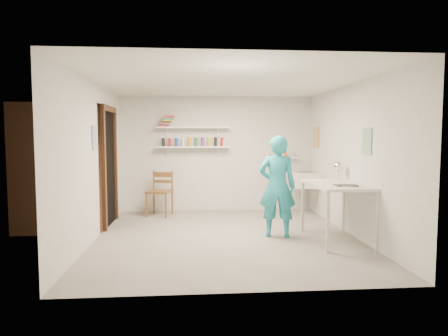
{
  "coord_description": "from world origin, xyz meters",
  "views": [
    {
      "loc": [
        -0.53,
        -6.12,
        1.57
      ],
      "look_at": [
        0.0,
        0.4,
        1.05
      ],
      "focal_mm": 32.0,
      "sensor_mm": 36.0,
      "label": 1
    }
  ],
  "objects": [
    {
      "name": "wall_front",
      "position": [
        0.0,
        -2.26,
        1.2
      ],
      "size": [
        4.0,
        0.02,
        2.4
      ],
      "primitive_type": "cube",
      "color": "silver",
      "rests_on": "ground"
    },
    {
      "name": "poster_right_a",
      "position": [
        1.99,
        1.8,
        1.55
      ],
      "size": [
        0.01,
        0.34,
        0.42
      ],
      "primitive_type": "cube",
      "color": "#995933",
      "rests_on": "wall_right"
    },
    {
      "name": "ceiling",
      "position": [
        0.0,
        0.0,
        2.41
      ],
      "size": [
        4.0,
        4.5,
        0.02
      ],
      "primitive_type": "cube",
      "color": "silver",
      "rests_on": "wall_back"
    },
    {
      "name": "poster_right_b",
      "position": [
        1.99,
        -0.55,
        1.5
      ],
      "size": [
        0.01,
        0.3,
        0.38
      ],
      "primitive_type": "cube",
      "color": "#3F724C",
      "rests_on": "wall_right"
    },
    {
      "name": "shelf_upper",
      "position": [
        -0.5,
        2.13,
        1.75
      ],
      "size": [
        1.5,
        0.22,
        0.03
      ],
      "primitive_type": "cube",
      "color": "white",
      "rests_on": "wall_back"
    },
    {
      "name": "book_stack",
      "position": [
        -1.03,
        2.13,
        1.88
      ],
      "size": [
        0.32,
        0.14,
        0.22
      ],
      "color": "red",
      "rests_on": "shelf_upper"
    },
    {
      "name": "spray_cans",
      "position": [
        -0.5,
        2.13,
        1.45
      ],
      "size": [
        1.32,
        0.06,
        0.17
      ],
      "color": "black",
      "rests_on": "shelf_lower"
    },
    {
      "name": "corridor_box",
      "position": [
        -2.7,
        1.05,
        1.05
      ],
      "size": [
        1.4,
        1.5,
        2.1
      ],
      "primitive_type": "cube",
      "color": "brown",
      "rests_on": "ground"
    },
    {
      "name": "ledge_shelf",
      "position": [
        1.35,
        2.17,
        1.12
      ],
      "size": [
        0.7,
        0.14,
        0.03
      ],
      "primitive_type": "cube",
      "color": "white",
      "rests_on": "wall_back"
    },
    {
      "name": "papers",
      "position": [
        1.64,
        -0.35,
        0.87
      ],
      "size": [
        0.3,
        0.22,
        0.02
      ],
      "color": "silver",
      "rests_on": "work_table"
    },
    {
      "name": "ledge_pots",
      "position": [
        1.35,
        2.17,
        1.18
      ],
      "size": [
        0.48,
        0.07,
        0.09
      ],
      "color": "silver",
      "rests_on": "ledge_shelf"
    },
    {
      "name": "desk_lamp",
      "position": [
        1.85,
        0.17,
        1.09
      ],
      "size": [
        0.16,
        0.16,
        0.16
      ],
      "primitive_type": "sphere",
      "color": "silver",
      "rests_on": "work_table"
    },
    {
      "name": "man",
      "position": [
        0.79,
        -0.05,
        0.79
      ],
      "size": [
        0.63,
        0.47,
        1.58
      ],
      "primitive_type": "imported",
      "rotation": [
        0.0,
        0.0,
        2.98
      ],
      "color": "teal",
      "rests_on": "ground"
    },
    {
      "name": "wall_right",
      "position": [
        2.01,
        0.0,
        1.2
      ],
      "size": [
        0.02,
        4.5,
        2.4
      ],
      "primitive_type": "cube",
      "color": "silver",
      "rests_on": "ground"
    },
    {
      "name": "door_jamb_near",
      "position": [
        -1.97,
        0.55,
        1.0
      ],
      "size": [
        0.06,
        0.1,
        2.0
      ],
      "primitive_type": "cube",
      "color": "brown",
      "rests_on": "ground"
    },
    {
      "name": "wooden_chair",
      "position": [
        -1.16,
        1.75,
        0.48
      ],
      "size": [
        0.56,
        0.54,
        0.97
      ],
      "primitive_type": "cube",
      "rotation": [
        0.0,
        0.0,
        -0.3
      ],
      "color": "brown",
      "rests_on": "ground"
    },
    {
      "name": "wall_left",
      "position": [
        -2.01,
        0.0,
        1.2
      ],
      "size": [
        0.02,
        4.5,
        2.4
      ],
      "primitive_type": "cube",
      "color": "silver",
      "rests_on": "ground"
    },
    {
      "name": "wall_clock",
      "position": [
        0.76,
        0.17,
        1.06
      ],
      "size": [
        0.29,
        0.08,
        0.28
      ],
      "primitive_type": "cylinder",
      "rotation": [
        1.57,
        0.0,
        -0.16
      ],
      "color": "beige",
      "rests_on": "man"
    },
    {
      "name": "wall_back",
      "position": [
        0.0,
        2.26,
        1.2
      ],
      "size": [
        4.0,
        0.02,
        2.4
      ],
      "primitive_type": "cube",
      "color": "silver",
      "rests_on": "ground"
    },
    {
      "name": "door_jamb_far",
      "position": [
        -1.97,
        1.55,
        1.0
      ],
      "size": [
        0.06,
        0.1,
        2.0
      ],
      "primitive_type": "cube",
      "color": "brown",
      "rests_on": "ground"
    },
    {
      "name": "shelf_lower",
      "position": [
        -0.5,
        2.13,
        1.35
      ],
      "size": [
        1.5,
        0.22,
        0.03
      ],
      "primitive_type": "cube",
      "color": "white",
      "rests_on": "wall_back"
    },
    {
      "name": "doorway_recess",
      "position": [
        -1.99,
        1.05,
        1.0
      ],
      "size": [
        0.02,
        0.9,
        2.0
      ],
      "primitive_type": "cube",
      "color": "black",
      "rests_on": "wall_left"
    },
    {
      "name": "belfast_sink",
      "position": [
        1.75,
        1.7,
        0.7
      ],
      "size": [
        0.48,
        0.6,
        0.3
      ],
      "primitive_type": "cube",
      "color": "white",
      "rests_on": "wall_right"
    },
    {
      "name": "poster_left",
      "position": [
        -1.99,
        0.05,
        1.55
      ],
      "size": [
        0.01,
        0.28,
        0.36
      ],
      "primitive_type": "cube",
      "color": "#334C7F",
      "rests_on": "wall_left"
    },
    {
      "name": "door_lintel",
      "position": [
        -1.97,
        1.05,
        2.05
      ],
      "size": [
        0.06,
        1.05,
        0.1
      ],
      "primitive_type": "cube",
      "color": "brown",
      "rests_on": "wall_left"
    },
    {
      "name": "floor",
      "position": [
        0.0,
        0.0,
        -0.01
      ],
      "size": [
        4.0,
        4.5,
        0.02
      ],
      "primitive_type": "cube",
      "color": "slate",
      "rests_on": "ground"
    },
    {
      "name": "work_table",
      "position": [
        1.64,
        -0.35,
        0.43
      ],
      "size": [
        0.78,
        1.3,
        0.87
      ],
      "primitive_type": "cube",
      "color": "silver",
      "rests_on": "ground"
    }
  ]
}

